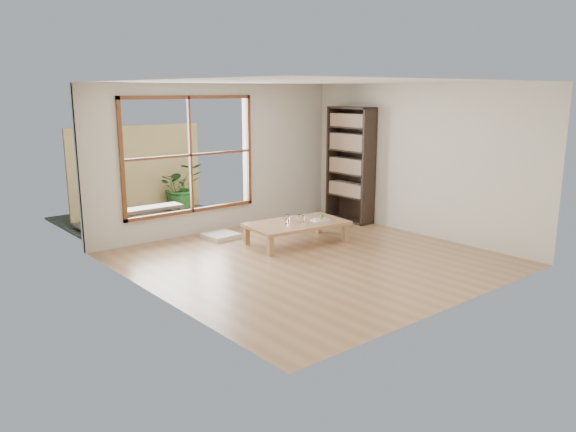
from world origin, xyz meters
The scene contains 15 objects.
ground centered at (0.00, 0.00, 0.00)m, with size 5.00×5.00×0.00m, color #AA8355.
low_table centered at (0.42, 0.81, 0.31)m, with size 1.73×1.10×0.36m.
floor_cushion centered at (-0.35, 1.90, 0.04)m, with size 0.52×0.52×0.08m, color silver.
bookshelf centered at (2.31, 1.42, 1.09)m, with size 0.35×0.98×2.18m, color #2E2119.
glass_tall centered at (0.45, 0.75, 0.42)m, with size 0.07×0.07×0.13m, color silver.
glass_mid centered at (0.56, 0.80, 0.40)m, with size 0.06×0.06×0.09m, color silver.
glass_short centered at (0.39, 1.00, 0.41)m, with size 0.08×0.08×0.10m, color silver.
glass_small centered at (0.23, 0.85, 0.39)m, with size 0.06×0.06×0.08m, color silver.
food_tray centered at (0.84, 0.67, 0.38)m, with size 0.31×0.24×0.09m.
deck centered at (-0.60, 3.56, 0.00)m, with size 2.80×2.00×0.05m, color #332A25.
garden_bench centered at (-1.02, 3.25, 0.35)m, with size 1.23×0.38×0.39m.
bamboo_fence centered at (-0.60, 4.56, 0.90)m, with size 2.80×0.06×1.80m, color tan.
shrub_right centered at (0.24, 4.33, 0.52)m, with size 0.89×0.77×0.99m, color #2B6625.
shrub_left centered at (-1.27, 4.27, 0.46)m, with size 0.47×0.38×0.86m, color #2B6625.
garden_tree centered at (-1.28, 4.86, 1.63)m, with size 1.04×0.85×2.22m.
Camera 1 is at (-5.43, -6.02, 2.49)m, focal length 35.00 mm.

